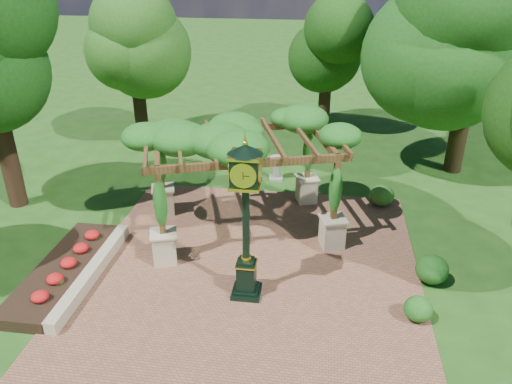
# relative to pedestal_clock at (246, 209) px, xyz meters

# --- Properties ---
(ground) EXTENTS (120.00, 120.00, 0.00)m
(ground) POSITION_rel_pedestal_clock_xyz_m (-0.04, -0.38, -2.74)
(ground) COLOR #1E4714
(ground) RESTS_ON ground
(brick_plaza) EXTENTS (10.00, 12.00, 0.04)m
(brick_plaza) POSITION_rel_pedestal_clock_xyz_m (-0.04, 0.62, -2.72)
(brick_plaza) COLOR brown
(brick_plaza) RESTS_ON ground
(border_wall) EXTENTS (0.35, 5.00, 0.40)m
(border_wall) POSITION_rel_pedestal_clock_xyz_m (-4.64, 0.12, -2.54)
(border_wall) COLOR #C6B793
(border_wall) RESTS_ON ground
(flower_bed) EXTENTS (1.50, 5.00, 0.36)m
(flower_bed) POSITION_rel_pedestal_clock_xyz_m (-5.54, 0.12, -2.56)
(flower_bed) COLOR red
(flower_bed) RESTS_ON ground
(pedestal_clock) EXTENTS (0.91, 0.91, 4.58)m
(pedestal_clock) POSITION_rel_pedestal_clock_xyz_m (0.00, 0.00, 0.00)
(pedestal_clock) COLOR black
(pedestal_clock) RESTS_ON brick_plaza
(pergola) EXTENTS (7.11, 5.59, 3.92)m
(pergola) POSITION_rel_pedestal_clock_xyz_m (-0.70, 3.62, 0.47)
(pergola) COLOR beige
(pergola) RESTS_ON brick_plaza
(sundial) EXTENTS (0.61, 0.61, 1.02)m
(sundial) POSITION_rel_pedestal_clock_xyz_m (-0.01, 7.91, -2.29)
(sundial) COLOR gray
(sundial) RESTS_ON ground
(shrub_front) EXTENTS (0.83, 0.83, 0.67)m
(shrub_front) POSITION_rel_pedestal_clock_xyz_m (4.60, -0.44, -2.36)
(shrub_front) COLOR #205A19
(shrub_front) RESTS_ON brick_plaza
(shrub_mid) EXTENTS (1.23, 1.23, 0.85)m
(shrub_mid) POSITION_rel_pedestal_clock_xyz_m (5.22, 1.32, -2.28)
(shrub_mid) COLOR #1B4E16
(shrub_mid) RESTS_ON brick_plaza
(shrub_back) EXTENTS (1.00, 1.00, 0.82)m
(shrub_back) POSITION_rel_pedestal_clock_xyz_m (4.20, 6.05, -2.29)
(shrub_back) COLOR #2A5D1B
(shrub_back) RESTS_ON brick_plaza
(tree_west_far) EXTENTS (3.94, 3.94, 7.63)m
(tree_west_far) POSITION_rel_pedestal_clock_xyz_m (-7.14, 11.56, 2.49)
(tree_west_far) COLOR black
(tree_west_far) RESTS_ON ground
(tree_north) EXTENTS (3.32, 3.32, 6.70)m
(tree_north) POSITION_rel_pedestal_clock_xyz_m (1.81, 14.31, 1.84)
(tree_north) COLOR #302013
(tree_north) RESTS_ON ground
(tree_east_far) EXTENTS (5.69, 5.69, 9.07)m
(tree_east_far) POSITION_rel_pedestal_clock_xyz_m (7.57, 9.94, 3.51)
(tree_east_far) COLOR #2F2212
(tree_east_far) RESTS_ON ground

